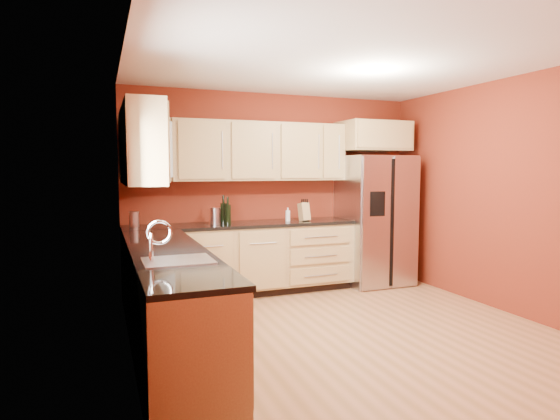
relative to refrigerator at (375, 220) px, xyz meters
name	(u,v)px	position (x,y,z in m)	size (l,w,h in m)	color
floor	(346,332)	(-1.35, -1.62, -0.89)	(4.00, 4.00, 0.00)	olive
ceiling	(349,62)	(-1.35, -1.62, 1.71)	(4.00, 4.00, 0.00)	silver
wall_back	(275,191)	(-1.35, 0.38, 0.41)	(4.00, 0.04, 2.60)	maroon
wall_front	(523,222)	(-1.35, -3.62, 0.41)	(4.00, 0.04, 2.60)	maroon
wall_left	(129,206)	(-3.35, -1.62, 0.41)	(0.04, 4.00, 2.60)	maroon
wall_right	(505,196)	(0.65, -1.62, 0.41)	(0.04, 4.00, 2.60)	maroon
base_cabinets_back	(242,260)	(-1.90, 0.07, -0.45)	(2.90, 0.60, 0.88)	#A27C4F
base_cabinets_left	(169,306)	(-3.05, -1.62, -0.45)	(0.60, 2.80, 0.88)	#A27C4F
countertop_back	(242,225)	(-1.90, 0.06, 0.01)	(2.90, 0.62, 0.04)	black
countertop_left	(169,253)	(-3.04, -1.62, 0.01)	(0.62, 2.80, 0.04)	black
upper_cabinets_back	(261,151)	(-1.60, 0.21, 0.94)	(2.30, 0.33, 0.75)	#A27C4F
upper_cabinets_left	(141,145)	(-3.19, -0.90, 0.94)	(0.33, 1.35, 0.75)	#A27C4F
corner_upper_cabinet	(149,149)	(-3.02, 0.04, 0.94)	(0.62, 0.33, 0.75)	#A27C4F
over_fridge_cabinet	(373,136)	(0.00, 0.07, 1.16)	(0.92, 0.60, 0.40)	#A27C4F
refrigerator	(375,220)	(0.00, 0.00, 0.00)	(0.90, 0.75, 1.78)	#B2B2B7
window	(135,176)	(-3.33, -2.12, 0.66)	(0.03, 0.90, 1.00)	white
sink_faucet	(178,241)	(-3.04, -2.12, 0.18)	(0.50, 0.42, 0.30)	silver
canister_left	(215,216)	(-2.25, 0.05, 0.13)	(0.12, 0.12, 0.20)	#B2B2B7
canister_right	(134,219)	(-3.20, 0.11, 0.12)	(0.11, 0.11, 0.18)	#B2B2B7
wine_bottle_a	(224,210)	(-2.14, 0.08, 0.21)	(0.08, 0.08, 0.35)	black
wine_bottle_b	(228,211)	(-2.10, 0.00, 0.20)	(0.08, 0.08, 0.34)	black
knife_block	(304,212)	(-1.07, 0.02, 0.15)	(0.12, 0.11, 0.24)	tan
soap_dispenser	(288,214)	(-1.29, 0.04, 0.12)	(0.06, 0.06, 0.18)	white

